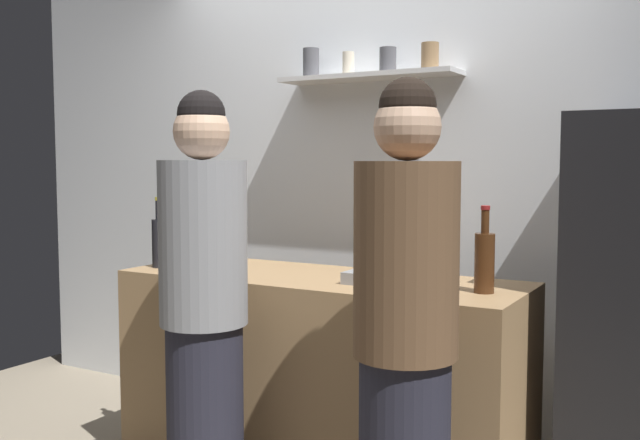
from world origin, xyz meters
The scene contains 9 objects.
back_wall_assembly centered at (0.00, 1.25, 1.30)m, with size 4.80×0.32×2.60m.
counter centered at (0.09, 0.53, 0.46)m, with size 1.81×0.64×0.92m, color #9E7A51.
baking_pan centered at (0.44, 0.50, 0.94)m, with size 0.34×0.24×0.05m, color gray.
utensil_holder centered at (0.69, 0.43, 0.98)m, with size 0.10×0.10×0.22m.
wine_bottle_amber_glass centered at (0.84, 0.49, 1.05)m, with size 0.08×0.08×0.34m.
wine_bottle_dark_glass centered at (-0.72, 0.37, 1.05)m, with size 0.06×0.06×0.34m.
water_bottle_plastic centered at (-0.58, 0.71, 1.04)m, with size 0.08×0.08×0.26m.
person_grey_hoodie centered at (-0.10, -0.05, 0.84)m, with size 0.34×0.34×1.70m.
person_brown_jacket centered at (0.76, -0.09, 0.84)m, with size 0.34×0.34×1.69m.
Camera 1 is at (1.67, -2.23, 1.43)m, focal length 40.67 mm.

